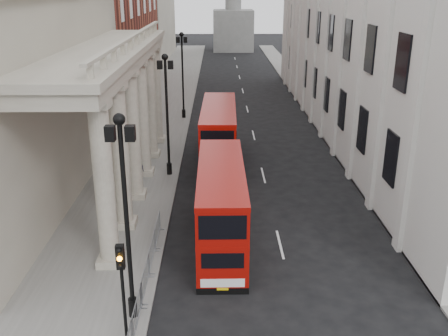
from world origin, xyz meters
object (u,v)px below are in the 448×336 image
at_px(pedestrian_a, 115,180).
at_px(bus_far, 219,134).
at_px(lamp_post_south, 126,207).
at_px(pedestrian_b, 122,162).
at_px(pedestrian_c, 138,167).
at_px(bus_near, 221,204).
at_px(lamp_post_north, 183,69).
at_px(lamp_post_mid, 167,107).
at_px(traffic_light, 122,279).

bearing_deg(pedestrian_a, bus_far, 12.93).
relative_size(lamp_post_south, pedestrian_a, 4.50).
xyz_separation_m(pedestrian_b, pedestrian_c, (1.22, -0.71, -0.09)).
xyz_separation_m(bus_near, bus_far, (-0.09, 12.14, 0.13)).
distance_m(lamp_post_north, pedestrian_a, 20.06).
xyz_separation_m(pedestrian_a, pedestrian_c, (1.05, 2.60, -0.10)).
bearing_deg(pedestrian_c, lamp_post_mid, 19.36).
relative_size(lamp_post_north, pedestrian_b, 4.55).
relative_size(bus_far, pedestrian_c, 6.15).
xyz_separation_m(lamp_post_north, bus_near, (3.56, -25.69, -2.76)).
height_order(lamp_post_mid, lamp_post_north, same).
bearing_deg(pedestrian_c, pedestrian_b, 147.30).
bearing_deg(lamp_post_mid, pedestrian_b, -177.94).
xyz_separation_m(lamp_post_south, bus_near, (3.56, 6.31, -2.76)).
xyz_separation_m(lamp_post_north, pedestrian_c, (-2.06, -16.83, -3.96)).
height_order(lamp_post_north, pedestrian_c, lamp_post_north).
bearing_deg(lamp_post_mid, lamp_post_north, 90.00).
height_order(traffic_light, pedestrian_a, traffic_light).
relative_size(lamp_post_north, bus_far, 0.82).
height_order(lamp_post_south, bus_far, lamp_post_south).
xyz_separation_m(lamp_post_north, pedestrian_a, (-3.11, -19.43, -3.87)).
xyz_separation_m(lamp_post_south, pedestrian_a, (-3.11, 12.57, -3.87)).
relative_size(lamp_post_north, bus_near, 0.87).
xyz_separation_m(lamp_post_mid, bus_near, (3.56, -9.69, -2.76)).
bearing_deg(traffic_light, pedestrian_c, 97.17).
bearing_deg(traffic_light, pedestrian_b, 100.70).
height_order(bus_far, pedestrian_b, bus_far).
bearing_deg(bus_far, pedestrian_c, -148.26).
distance_m(lamp_post_mid, pedestrian_c, 4.55).
bearing_deg(lamp_post_north, bus_near, -82.10).
bearing_deg(pedestrian_a, pedestrian_b, 64.15).
relative_size(lamp_post_south, lamp_post_north, 1.00).
bearing_deg(bus_far, lamp_post_mid, -143.72).
bearing_deg(lamp_post_mid, pedestrian_a, -132.19).
height_order(traffic_light, bus_near, traffic_light).
bearing_deg(lamp_post_north, lamp_post_mid, -90.00).
distance_m(lamp_post_south, pedestrian_b, 16.67).
bearing_deg(lamp_post_south, pedestrian_b, 101.68).
distance_m(lamp_post_north, pedestrian_b, 16.90).
bearing_deg(pedestrian_a, lamp_post_mid, 19.00).
bearing_deg(traffic_light, bus_near, 67.41).
height_order(pedestrian_b, pedestrian_c, pedestrian_b).
bearing_deg(bus_near, pedestrian_b, 125.30).
relative_size(bus_far, pedestrian_a, 5.50).
height_order(lamp_post_mid, pedestrian_c, lamp_post_mid).
relative_size(bus_far, pedestrian_b, 5.56).
height_order(lamp_post_mid, pedestrian_b, lamp_post_mid).
bearing_deg(bus_near, pedestrian_a, 136.57).
xyz_separation_m(bus_near, pedestrian_c, (-5.63, 8.86, -1.21)).
xyz_separation_m(lamp_post_south, pedestrian_b, (-3.28, 15.88, -3.88)).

